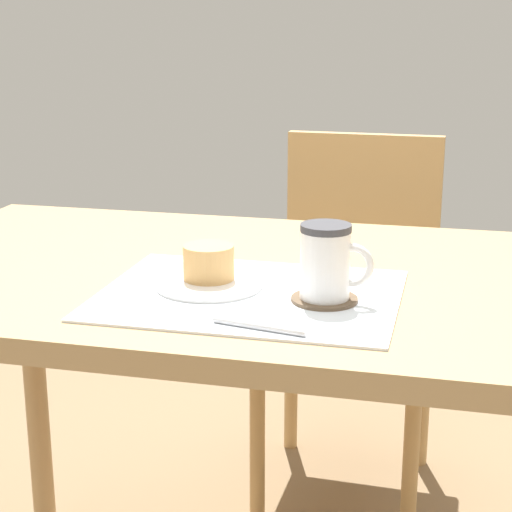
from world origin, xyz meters
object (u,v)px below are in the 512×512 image
(wooden_chair, at_px, (353,300))
(pastry_plate, at_px, (209,283))
(coffee_mug, at_px, (327,262))
(pastry, at_px, (209,262))
(dining_table, at_px, (288,321))

(wooden_chair, relative_size, pastry_plate, 5.43)
(wooden_chair, height_order, pastry_plate, wooden_chair)
(coffee_mug, bearing_deg, pastry_plate, 172.04)
(wooden_chair, distance_m, pastry, 0.90)
(pastry, distance_m, coffee_mug, 0.18)
(dining_table, xyz_separation_m, pastry, (-0.10, -0.11, 0.12))
(pastry_plate, relative_size, coffee_mug, 1.50)
(pastry_plate, xyz_separation_m, coffee_mug, (0.18, -0.03, 0.05))
(pastry_plate, relative_size, pastry, 2.11)
(pastry_plate, bearing_deg, pastry, 0.00)
(pastry, bearing_deg, wooden_chair, 81.94)
(dining_table, bearing_deg, coffee_mug, -58.27)
(pastry_plate, bearing_deg, wooden_chair, 81.94)
(pastry_plate, bearing_deg, dining_table, 47.97)
(pastry, relative_size, coffee_mug, 0.71)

